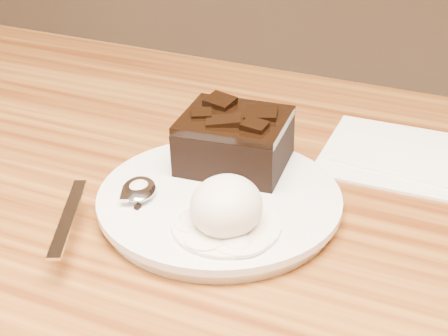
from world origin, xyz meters
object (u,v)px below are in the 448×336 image
at_px(plate, 219,203).
at_px(spoon, 139,191).
at_px(brownie, 234,144).
at_px(ice_cream_scoop, 226,206).
at_px(napkin, 395,154).

height_order(plate, spoon, spoon).
xyz_separation_m(plate, brownie, (-0.01, 0.06, 0.03)).
height_order(ice_cream_scoop, spoon, ice_cream_scoop).
bearing_deg(plate, napkin, 53.86).
bearing_deg(spoon, plate, 1.42).
xyz_separation_m(ice_cream_scoop, spoon, (-0.09, 0.01, -0.02)).
xyz_separation_m(brownie, napkin, (0.13, 0.11, -0.04)).
relative_size(plate, brownie, 2.27).
height_order(brownie, spoon, brownie).
xyz_separation_m(ice_cream_scoop, napkin, (0.10, 0.21, -0.04)).
distance_m(ice_cream_scoop, spoon, 0.09).
xyz_separation_m(plate, ice_cream_scoop, (0.03, -0.04, 0.03)).
height_order(brownie, napkin, brownie).
xyz_separation_m(brownie, ice_cream_scoop, (0.04, -0.10, -0.00)).
bearing_deg(brownie, napkin, 40.44).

